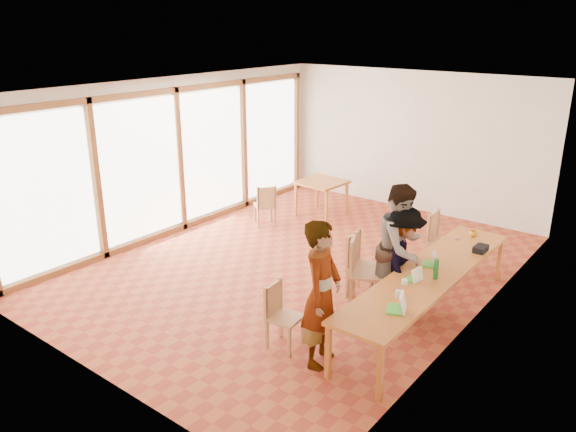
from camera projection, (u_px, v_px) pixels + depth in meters
name	position (u px, v px, depth m)	size (l,w,h in m)	color
ground	(301.00, 265.00, 9.62)	(8.00, 8.00, 0.00)	#9F4826
wall_back	(412.00, 142.00, 12.10)	(6.00, 0.10, 3.00)	silver
wall_front	(84.00, 259.00, 6.14)	(6.00, 0.10, 3.00)	silver
wall_right	(484.00, 219.00, 7.38)	(0.10, 8.00, 3.00)	silver
window_wall	(179.00, 156.00, 10.84)	(0.10, 8.00, 3.00)	white
ceiling	(303.00, 86.00, 8.62)	(6.00, 8.00, 0.04)	white
communal_table	(430.00, 275.00, 7.61)	(0.80, 4.00, 0.75)	#C16C2B
side_table	(322.00, 185.00, 11.91)	(0.90, 0.90, 0.75)	#C16C2B
chair_near	(279.00, 308.00, 7.12)	(0.44, 0.44, 0.45)	tan
chair_mid	(359.00, 258.00, 8.43)	(0.50, 0.50, 0.52)	tan
chair_far	(360.00, 264.00, 8.13)	(0.64, 0.64, 0.55)	tan
chair_empty	(438.00, 233.00, 9.45)	(0.45, 0.45, 0.50)	tan
chair_spare	(266.00, 201.00, 11.32)	(0.55, 0.55, 0.45)	tan
person_near	(322.00, 294.00, 6.62)	(0.67, 0.44, 1.84)	gray
person_mid	(401.00, 248.00, 7.92)	(0.91, 0.71, 1.87)	gray
person_far	(403.00, 260.00, 7.91)	(1.01, 0.58, 1.56)	gray
laptop_near	(399.00, 306.00, 6.56)	(0.30, 0.31, 0.22)	#4CC938
laptop_mid	(415.00, 277.00, 7.33)	(0.22, 0.24, 0.18)	#4CC938
laptop_far	(431.00, 261.00, 7.79)	(0.27, 0.28, 0.20)	#4CC938
yellow_mug	(474.00, 234.00, 8.81)	(0.12, 0.12, 0.10)	orange
green_bottle	(436.00, 269.00, 7.35)	(0.07, 0.07, 0.28)	#196523
clear_glass	(398.00, 294.00, 6.89)	(0.07, 0.07, 0.09)	silver
condiment_cup	(405.00, 282.00, 7.24)	(0.08, 0.08, 0.06)	white
pink_phone	(458.00, 239.00, 8.74)	(0.05, 0.10, 0.01)	#B93865
black_pouch	(481.00, 249.00, 8.25)	(0.16, 0.26, 0.09)	black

